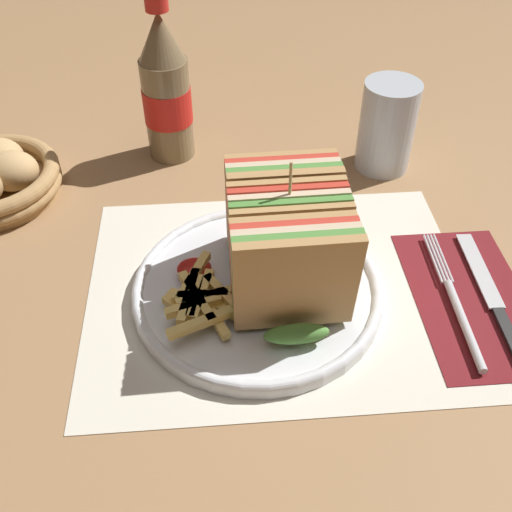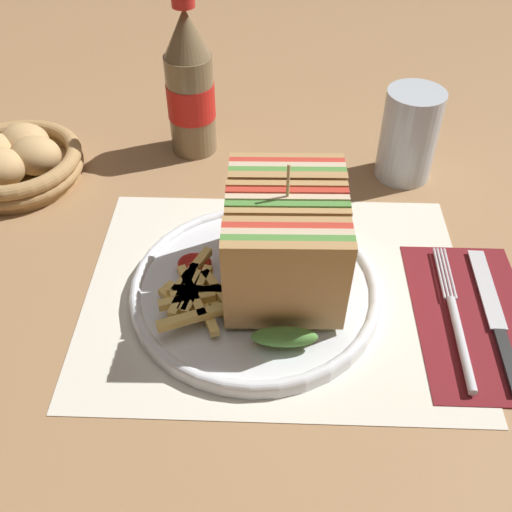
{
  "view_description": "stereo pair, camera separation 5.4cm",
  "coord_description": "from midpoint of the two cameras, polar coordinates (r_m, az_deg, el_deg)",
  "views": [
    {
      "loc": [
        -0.06,
        -0.47,
        0.48
      ],
      "look_at": [
        -0.02,
        -0.0,
        0.04
      ],
      "focal_mm": 42.0,
      "sensor_mm": 36.0,
      "label": 1
    },
    {
      "loc": [
        -0.01,
        -0.47,
        0.48
      ],
      "look_at": [
        -0.02,
        -0.0,
        0.04
      ],
      "focal_mm": 42.0,
      "sensor_mm": 36.0,
      "label": 2
    }
  ],
  "objects": [
    {
      "name": "ground_plane",
      "position": [
        0.67,
        4.32,
        -2.62
      ],
      "size": [
        4.0,
        4.0,
        0.0
      ],
      "primitive_type": "plane",
      "color": "#9E754C"
    },
    {
      "name": "placemat",
      "position": [
        0.66,
        4.02,
        -3.45
      ],
      "size": [
        0.41,
        0.33,
        0.0
      ],
      "color": "silver",
      "rests_on": "ground_plane"
    },
    {
      "name": "plate_main",
      "position": [
        0.65,
        2.33,
        -3.24
      ],
      "size": [
        0.27,
        0.27,
        0.02
      ],
      "color": "white",
      "rests_on": "ground_plane"
    },
    {
      "name": "club_sandwich",
      "position": [
        0.6,
        5.38,
        1.07
      ],
      "size": [
        0.12,
        0.18,
        0.15
      ],
      "color": "tan",
      "rests_on": "plate_main"
    },
    {
      "name": "fries_pile",
      "position": [
        0.61,
        -3.41,
        -3.84
      ],
      "size": [
        0.08,
        0.12,
        0.02
      ],
      "color": "#E5C166",
      "rests_on": "plate_main"
    },
    {
      "name": "ketchup_blob",
      "position": [
        0.65,
        -3.56,
        -1.04
      ],
      "size": [
        0.04,
        0.03,
        0.01
      ],
      "color": "maroon",
      "rests_on": "plate_main"
    },
    {
      "name": "napkin",
      "position": [
        0.68,
        22.16,
        -5.53
      ],
      "size": [
        0.12,
        0.22,
        0.0
      ],
      "color": "maroon",
      "rests_on": "ground_plane"
    },
    {
      "name": "fork",
      "position": [
        0.65,
        20.92,
        -6.42
      ],
      "size": [
        0.02,
        0.2,
        0.01
      ],
      "rotation": [
        0.0,
        0.0,
        -0.03
      ],
      "color": "silver",
      "rests_on": "napkin"
    },
    {
      "name": "knife",
      "position": [
        0.68,
        23.97,
        -5.44
      ],
      "size": [
        0.02,
        0.2,
        0.0
      ],
      "rotation": [
        0.0,
        0.0,
        -0.03
      ],
      "color": "black",
      "rests_on": "napkin"
    },
    {
      "name": "coke_bottle_near",
      "position": [
        0.83,
        -4.41,
        15.73
      ],
      "size": [
        0.07,
        0.07,
        0.22
      ],
      "color": "#7A6647",
      "rests_on": "ground_plane"
    },
    {
      "name": "glass_near",
      "position": [
        0.83,
        16.12,
        10.48
      ],
      "size": [
        0.07,
        0.07,
        0.12
      ],
      "color": "silver",
      "rests_on": "ground_plane"
    },
    {
      "name": "bread_basket",
      "position": [
        0.85,
        -20.34,
        8.42
      ],
      "size": [
        0.18,
        0.18,
        0.06
      ],
      "color": "#AD8451",
      "rests_on": "ground_plane"
    }
  ]
}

